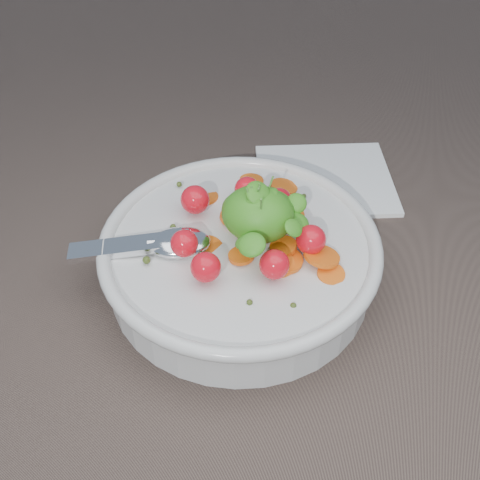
# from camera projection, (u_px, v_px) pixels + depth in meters

# --- Properties ---
(ground) EXTENTS (6.00, 6.00, 0.00)m
(ground) POSITION_uv_depth(u_px,v_px,m) (260.00, 284.00, 0.63)
(ground) COLOR brown
(ground) RESTS_ON ground
(bowl) EXTENTS (0.30, 0.28, 0.12)m
(bowl) POSITION_uv_depth(u_px,v_px,m) (240.00, 256.00, 0.61)
(bowl) COLOR silver
(bowl) RESTS_ON ground
(napkin) EXTENTS (0.20, 0.18, 0.01)m
(napkin) POSITION_uv_depth(u_px,v_px,m) (325.00, 180.00, 0.75)
(napkin) COLOR white
(napkin) RESTS_ON ground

